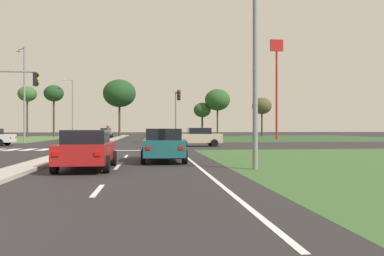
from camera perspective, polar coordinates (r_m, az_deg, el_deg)
ground_plane at (r=35.14m, az=-14.15°, el=-2.60°), size 200.00×200.00×0.00m
grass_verge_far_right at (r=62.78m, az=13.01°, el=-1.42°), size 35.00×35.00×0.01m
median_island_near at (r=16.57m, az=-23.31°, el=-5.36°), size 1.20×22.00×0.14m
median_island_far at (r=59.99m, az=-10.84°, el=-1.42°), size 1.20×36.00×0.14m
lane_dash_near at (r=10.41m, az=-13.78°, el=-8.96°), size 0.14×2.00×0.01m
lane_dash_second at (r=16.33m, az=-10.98°, el=-5.67°), size 0.14×2.00×0.01m
lane_dash_third at (r=22.29m, az=-9.69°, el=-4.13°), size 0.14×2.00×0.01m
edge_line_right at (r=16.96m, az=0.59°, el=-5.45°), size 0.14×24.00×0.01m
stop_bar_near at (r=27.84m, az=-8.37°, el=-3.29°), size 6.40×0.50×0.01m
crosswalk_bar_second at (r=31.29m, az=-25.06°, el=-2.93°), size 0.70×2.80×0.01m
crosswalk_bar_third at (r=30.94m, az=-23.05°, el=-2.96°), size 0.70×2.80×0.01m
crosswalk_bar_fourth at (r=30.62m, az=-20.98°, el=-2.99°), size 0.70×2.80×0.01m
crosswalk_bar_fifth at (r=30.35m, az=-18.88°, el=-3.01°), size 0.70×2.80×0.01m
crosswalk_bar_sixth at (r=30.12m, az=-16.74°, el=-3.04°), size 0.70×2.80×0.01m
crosswalk_bar_seventh at (r=29.93m, az=-14.58°, el=-3.06°), size 0.70×2.80×0.01m
car_red_second at (r=15.65m, az=-15.30°, el=-3.04°), size 2.04×4.29×1.54m
car_grey_third at (r=64.37m, az=-12.62°, el=-0.69°), size 1.96×4.31×1.54m
car_beige_fourth at (r=33.54m, az=0.88°, el=-1.33°), size 4.18×2.07×1.61m
car_teal_fifth at (r=18.79m, az=-4.30°, el=-2.45°), size 2.08×4.64×1.59m
traffic_signal_far_right at (r=39.87m, az=-2.24°, el=3.20°), size 0.32×4.56×5.53m
street_lamp_near at (r=15.94m, az=8.87°, el=15.60°), size 1.56×1.53×10.75m
street_lamp_third at (r=46.66m, az=-23.60°, el=5.20°), size 1.50×1.76×10.54m
street_lamp_fourth at (r=72.11m, az=-17.34°, el=3.22°), size 1.64×1.31×10.16m
pedestrian_at_median at (r=46.00m, az=-12.31°, el=-0.36°), size 0.34×0.34×1.89m
fastfood_pole_sign at (r=55.26m, az=12.39°, el=8.66°), size 1.80×0.40×13.81m
treeline_second at (r=74.58m, az=-23.18°, el=4.60°), size 3.22×3.22×8.98m
treeline_third at (r=73.96m, az=-19.76°, el=4.78°), size 3.47×3.47×9.29m
treeline_fourth at (r=66.80m, az=-10.68°, el=5.05°), size 5.52×5.52×9.80m
treeline_fifth at (r=72.34m, az=1.52°, el=2.64°), size 3.22×3.22×6.30m
treeline_sixth at (r=71.87m, az=3.78°, el=4.16°), size 4.70×4.70×8.78m
treeline_seventh at (r=72.78m, az=10.30°, el=3.22°), size 3.62×3.62×7.20m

